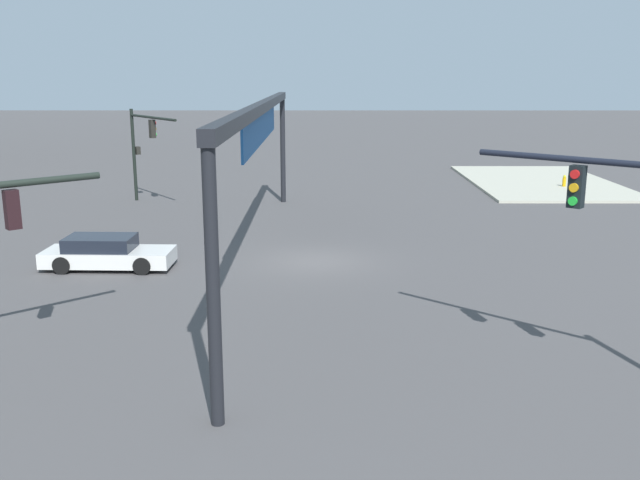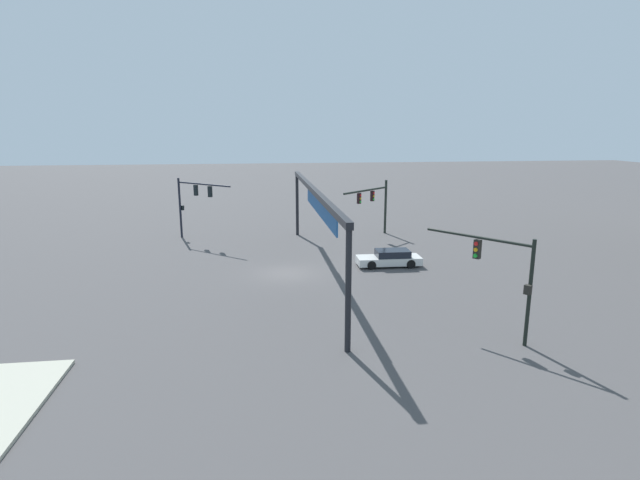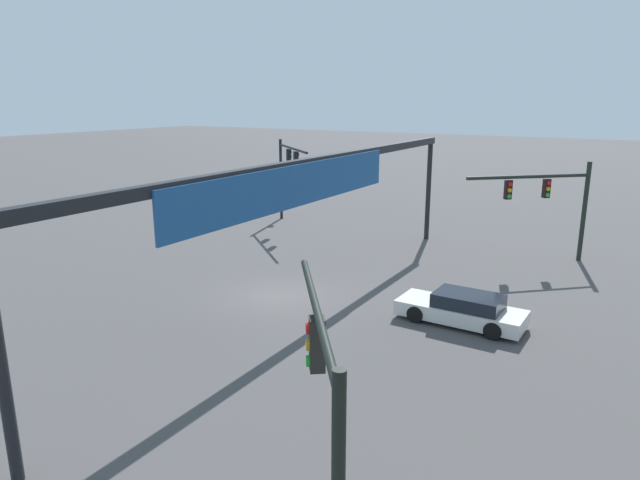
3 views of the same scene
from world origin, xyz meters
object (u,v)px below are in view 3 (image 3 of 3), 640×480
(traffic_signal_opposite_side, at_px, (553,195))
(traffic_signal_cross_street, at_px, (325,425))
(traffic_signal_near_corner, at_px, (287,166))
(sedan_car_approaching, at_px, (462,309))

(traffic_signal_opposite_side, xyz_separation_m, traffic_signal_cross_street, (23.49, 0.46, 0.03))
(traffic_signal_opposite_side, height_order, traffic_signal_cross_street, traffic_signal_opposite_side)
(traffic_signal_near_corner, distance_m, sedan_car_approaching, 19.17)
(traffic_signal_cross_street, bearing_deg, traffic_signal_near_corner, -1.55)
(traffic_signal_near_corner, distance_m, traffic_signal_opposite_side, 16.63)
(traffic_signal_cross_street, distance_m, sedan_car_approaching, 13.68)
(traffic_signal_near_corner, xyz_separation_m, traffic_signal_cross_street, (24.28, 17.06, -0.40))
(traffic_signal_opposite_side, xyz_separation_m, sedan_car_approaching, (10.26, -1.30, -2.93))
(traffic_signal_opposite_side, bearing_deg, traffic_signal_cross_street, 49.07)
(traffic_signal_cross_street, relative_size, sedan_car_approaching, 1.08)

